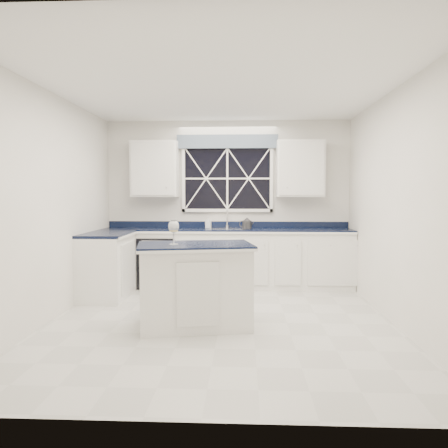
{
  "coord_description": "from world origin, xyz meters",
  "views": [
    {
      "loc": [
        0.28,
        -5.01,
        1.5
      ],
      "look_at": [
        0.03,
        0.4,
        1.13
      ],
      "focal_mm": 35.0,
      "sensor_mm": 36.0,
      "label": 1
    }
  ],
  "objects_px": {
    "wine_glass": "(174,227)",
    "faucet": "(227,218)",
    "soap_bottle": "(208,222)",
    "kettle": "(247,223)",
    "dishwasher": "(159,261)",
    "island": "(195,285)"
  },
  "relations": [
    {
      "from": "wine_glass",
      "to": "faucet",
      "type": "bearing_deg",
      "value": 78.39
    },
    {
      "from": "wine_glass",
      "to": "soap_bottle",
      "type": "xyz_separation_m",
      "value": [
        0.19,
        2.38,
        -0.1
      ]
    },
    {
      "from": "kettle",
      "to": "soap_bottle",
      "type": "height_order",
      "value": "soap_bottle"
    },
    {
      "from": "faucet",
      "to": "soap_bottle",
      "type": "height_order",
      "value": "faucet"
    },
    {
      "from": "dishwasher",
      "to": "kettle",
      "type": "relative_size",
      "value": 3.28
    },
    {
      "from": "dishwasher",
      "to": "wine_glass",
      "type": "relative_size",
      "value": 2.95
    },
    {
      "from": "kettle",
      "to": "soap_bottle",
      "type": "xyz_separation_m",
      "value": [
        -0.63,
        0.11,
        0.01
      ]
    },
    {
      "from": "faucet",
      "to": "soap_bottle",
      "type": "bearing_deg",
      "value": -175.91
    },
    {
      "from": "faucet",
      "to": "wine_glass",
      "type": "height_order",
      "value": "faucet"
    },
    {
      "from": "kettle",
      "to": "island",
      "type": "bearing_deg",
      "value": -89.89
    },
    {
      "from": "dishwasher",
      "to": "wine_glass",
      "type": "distance_m",
      "value": 2.4
    },
    {
      "from": "island",
      "to": "wine_glass",
      "type": "distance_m",
      "value": 0.7
    },
    {
      "from": "kettle",
      "to": "wine_glass",
      "type": "height_order",
      "value": "wine_glass"
    },
    {
      "from": "island",
      "to": "kettle",
      "type": "bearing_deg",
      "value": 63.67
    },
    {
      "from": "kettle",
      "to": "soap_bottle",
      "type": "bearing_deg",
      "value": -175.0
    },
    {
      "from": "soap_bottle",
      "to": "kettle",
      "type": "bearing_deg",
      "value": -10.32
    },
    {
      "from": "island",
      "to": "wine_glass",
      "type": "relative_size",
      "value": 4.99
    },
    {
      "from": "dishwasher",
      "to": "island",
      "type": "height_order",
      "value": "island"
    },
    {
      "from": "faucet",
      "to": "dishwasher",
      "type": "bearing_deg",
      "value": -169.98
    },
    {
      "from": "dishwasher",
      "to": "island",
      "type": "relative_size",
      "value": 0.59
    },
    {
      "from": "wine_glass",
      "to": "dishwasher",
      "type": "bearing_deg",
      "value": 105.32
    },
    {
      "from": "wine_glass",
      "to": "soap_bottle",
      "type": "height_order",
      "value": "wine_glass"
    }
  ]
}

